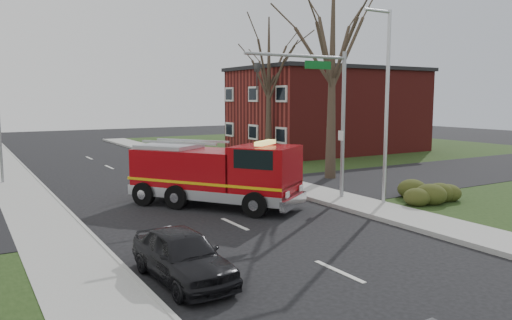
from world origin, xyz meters
TOP-DOWN VIEW (x-y plane):
  - ground at (0.00, 0.00)m, footprint 120.00×120.00m
  - sidewalk_right at (6.20, 0.00)m, footprint 2.40×80.00m
  - sidewalk_left at (-6.20, 0.00)m, footprint 2.40×80.00m
  - cross_street_right at (22.40, 4.00)m, footprint 30.00×8.00m
  - brick_building at (19.00, 18.00)m, footprint 15.40×10.40m
  - health_center_sign at (10.50, 12.50)m, footprint 0.12×2.00m
  - hedge_corner at (9.00, -1.00)m, footprint 2.80×2.00m
  - bare_tree_near at (9.50, 6.00)m, footprint 6.00×6.00m
  - bare_tree_far at (11.00, 15.00)m, footprint 5.25×5.25m
  - traffic_signal_mast at (5.21, 1.50)m, footprint 5.29×0.18m
  - streetlight_pole at (7.14, -0.50)m, footprint 1.48×0.16m
  - fire_engine at (0.84, 3.19)m, footprint 6.25×7.47m
  - parked_car_maroon at (-3.91, -4.39)m, footprint 1.76×4.05m

SIDE VIEW (x-z plane):
  - ground at x=0.00m, z-range 0.00..0.00m
  - sidewalk_right at x=6.20m, z-range 0.00..0.15m
  - sidewalk_left at x=-6.20m, z-range 0.00..0.15m
  - cross_street_right at x=22.40m, z-range 0.00..0.15m
  - hedge_corner at x=9.00m, z-range 0.13..1.03m
  - parked_car_maroon at x=-3.91m, z-range 0.00..1.36m
  - health_center_sign at x=10.50m, z-range 0.18..1.58m
  - fire_engine at x=0.84m, z-range -0.14..2.83m
  - brick_building at x=19.00m, z-range 0.03..7.28m
  - streetlight_pole at x=7.14m, z-range 0.35..8.75m
  - traffic_signal_mast at x=5.21m, z-range 1.31..8.11m
  - bare_tree_far at x=11.00m, z-range 1.24..11.74m
  - bare_tree_near at x=9.50m, z-range 1.41..13.41m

